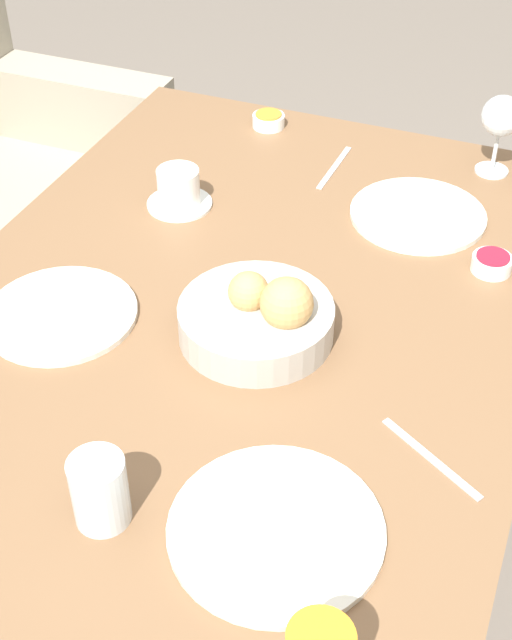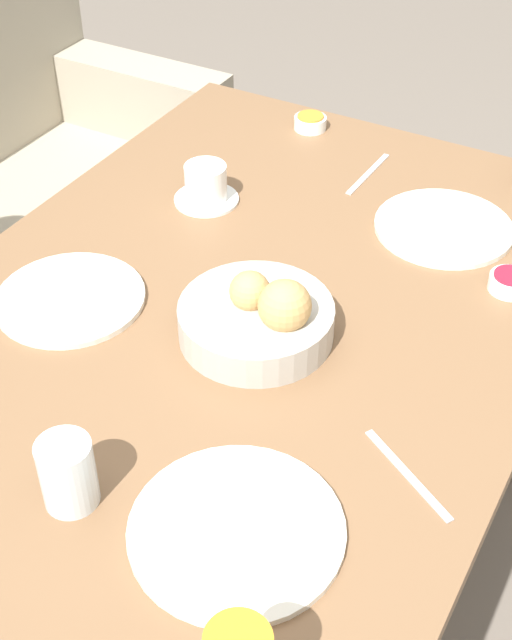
% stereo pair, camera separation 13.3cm
% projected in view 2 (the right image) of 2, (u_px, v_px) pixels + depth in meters
% --- Properties ---
extents(ground_plane, '(10.00, 10.00, 0.00)m').
position_uv_depth(ground_plane, '(248.00, 587.00, 1.90)').
color(ground_plane, '#6B6056').
extents(dining_table, '(1.32, 0.94, 0.78)m').
position_uv_depth(dining_table, '(245.00, 352.00, 1.47)').
color(dining_table, brown).
rests_on(dining_table, ground_plane).
extents(bread_basket, '(0.23, 0.23, 0.12)m').
position_uv_depth(bread_basket, '(259.00, 317.00, 1.32)').
color(bread_basket, '#B2ADA3').
rests_on(bread_basket, dining_table).
extents(plate_near_left, '(0.26, 0.26, 0.01)m').
position_uv_depth(plate_near_left, '(237.00, 530.00, 1.07)').
color(plate_near_left, silver).
rests_on(plate_near_left, dining_table).
extents(plate_near_right, '(0.24, 0.24, 0.01)m').
position_uv_depth(plate_near_right, '(444.00, 227.00, 1.56)').
color(plate_near_right, silver).
rests_on(plate_near_right, dining_table).
extents(plate_far_center, '(0.24, 0.24, 0.01)m').
position_uv_depth(plate_far_center, '(70.00, 298.00, 1.41)').
color(plate_far_center, silver).
rests_on(plate_far_center, dining_table).
extents(water_tumbler, '(0.07, 0.07, 0.10)m').
position_uv_depth(water_tumbler, '(68.00, 473.00, 1.08)').
color(water_tumbler, silver).
rests_on(water_tumbler, dining_table).
extents(coffee_cup, '(0.12, 0.12, 0.07)m').
position_uv_depth(coffee_cup, '(206.00, 185.00, 1.62)').
color(coffee_cup, white).
rests_on(coffee_cup, dining_table).
extents(jam_bowl_berry, '(0.07, 0.07, 0.03)m').
position_uv_depth(jam_bowl_berry, '(510.00, 282.00, 1.43)').
color(jam_bowl_berry, white).
rests_on(jam_bowl_berry, dining_table).
extents(jam_bowl_honey, '(0.07, 0.07, 0.03)m').
position_uv_depth(jam_bowl_honey, '(310.00, 122.00, 1.85)').
color(jam_bowl_honey, white).
rests_on(jam_bowl_honey, dining_table).
extents(fork_silver, '(0.17, 0.02, 0.00)m').
position_uv_depth(fork_silver, '(368.00, 174.00, 1.71)').
color(fork_silver, '#B7B7BC').
rests_on(fork_silver, dining_table).
extents(knife_silver, '(0.10, 0.15, 0.00)m').
position_uv_depth(knife_silver, '(408.00, 474.00, 1.14)').
color(knife_silver, '#B7B7BC').
rests_on(knife_silver, dining_table).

